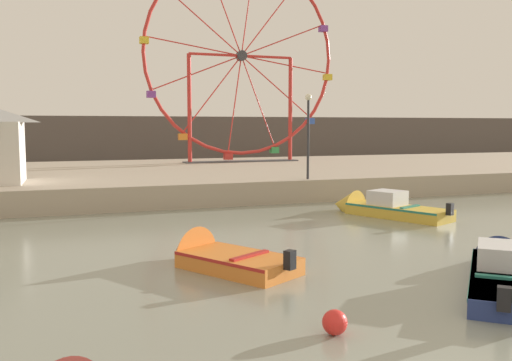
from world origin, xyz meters
name	(u,v)px	position (x,y,z in m)	size (l,w,h in m)	color
quay_promenade	(146,178)	(0.00, 28.33, 0.53)	(110.00, 18.66, 1.06)	tan
distant_town_skyline	(113,141)	(0.00, 46.18, 2.20)	(140.00, 3.00, 4.40)	#564C47
motorboat_mustard_yellow	(378,207)	(7.21, 14.87, 0.31)	(3.35, 5.30, 1.47)	gold
motorboat_navy_blue	(500,266)	(4.79, 5.76, 0.27)	(4.86, 5.16, 1.29)	navy
motorboat_orange_hull	(215,257)	(-1.24, 9.12, 0.23)	(3.18, 4.01, 1.46)	orange
ferris_wheel_red_frame	(241,59)	(7.42, 32.79, 8.18)	(13.87, 1.20, 14.17)	red
promenade_lamp_near	(308,124)	(6.31, 19.59, 3.68)	(0.32, 0.32, 4.02)	#2D2D33
mooring_buoy_orange	(335,322)	(-0.61, 3.84, 0.22)	(0.44, 0.44, 0.44)	red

